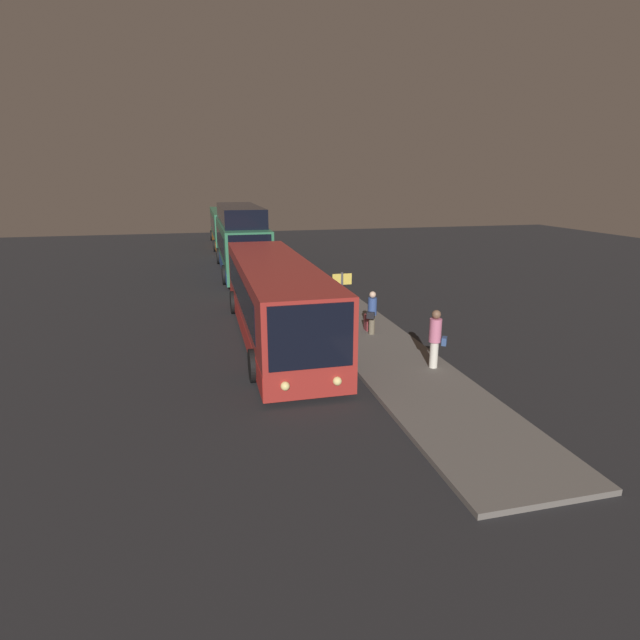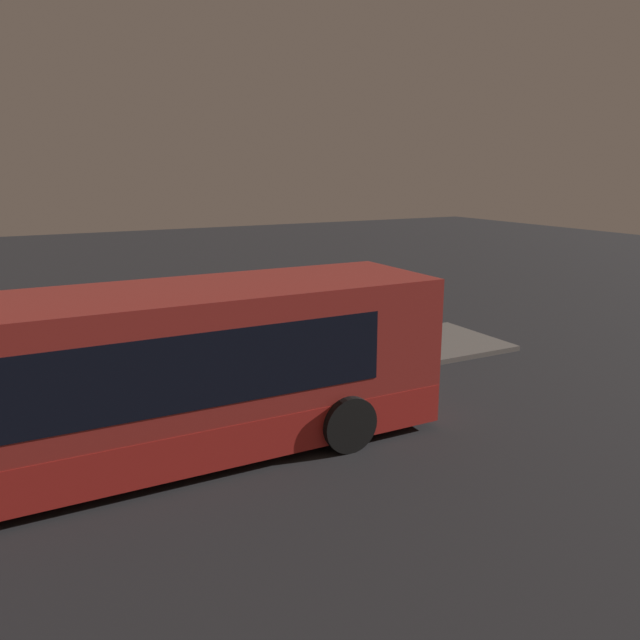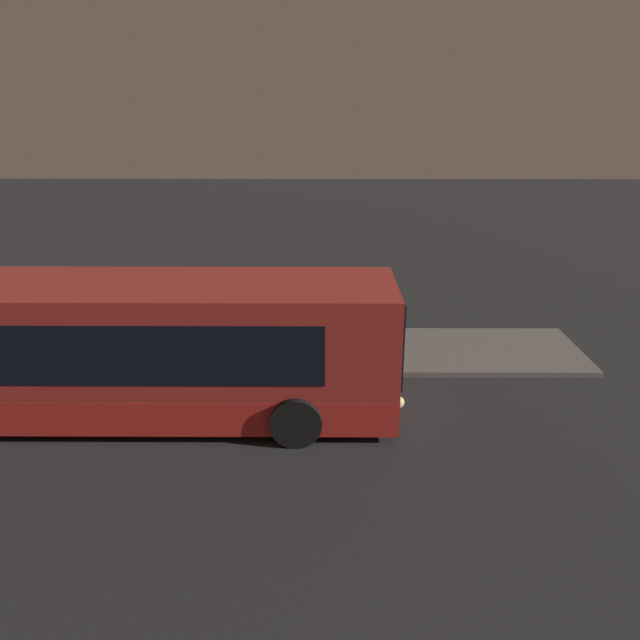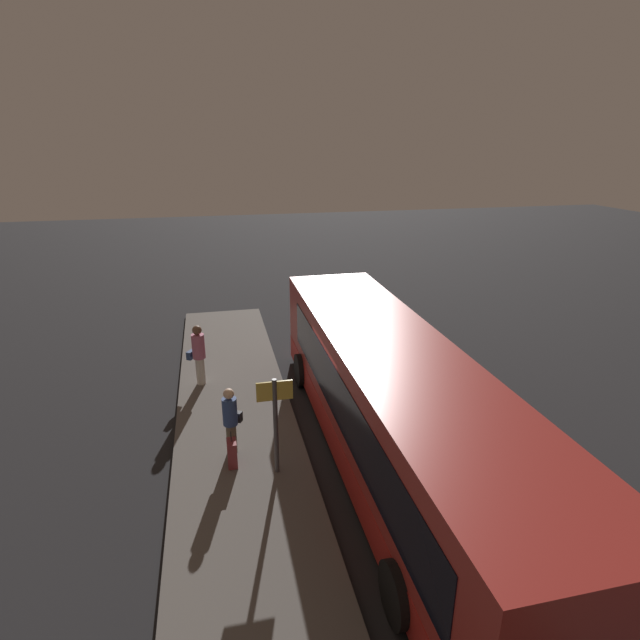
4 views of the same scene
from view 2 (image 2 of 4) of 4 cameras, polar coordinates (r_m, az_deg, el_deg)
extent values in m
plane|color=#232326|center=(11.26, -14.43, -11.61)|extent=(80.00, 80.00, 0.00)
cube|color=#605B56|center=(14.06, -17.51, -6.35)|extent=(20.00, 3.01, 0.13)
cube|color=maroon|center=(10.35, -21.39, -5.46)|extent=(12.15, 2.51, 2.66)
cube|color=#B2231E|center=(10.69, -20.93, -10.44)|extent=(12.09, 2.53, 0.70)
cube|color=black|center=(10.23, -23.23, -3.97)|extent=(9.96, 2.54, 1.17)
cube|color=black|center=(12.39, 7.53, 0.28)|extent=(0.06, 2.21, 1.70)
sphere|color=#F9E58C|center=(13.29, 5.71, -4.39)|extent=(0.24, 0.24, 0.24)
sphere|color=#F9E58C|center=(12.23, 9.31, -6.13)|extent=(0.24, 0.24, 0.24)
cylinder|color=black|center=(12.87, -3.13, -5.55)|extent=(0.99, 0.30, 0.99)
cylinder|color=black|center=(10.79, 2.58, -9.43)|extent=(0.99, 0.30, 0.99)
cylinder|color=#6B604C|center=(14.04, -18.94, -4.61)|extent=(0.32, 0.32, 0.74)
cylinder|color=#334C8C|center=(13.85, -19.16, -1.90)|extent=(0.45, 0.45, 0.64)
sphere|color=beige|center=(13.74, -19.30, -0.12)|extent=(0.24, 0.24, 0.24)
cube|color=black|center=(13.82, -18.05, -3.00)|extent=(0.26, 0.31, 0.24)
cylinder|color=silver|center=(15.60, -5.95, -1.95)|extent=(0.36, 0.36, 0.83)
cylinder|color=#CC6B8C|center=(15.41, -6.02, 0.82)|extent=(0.51, 0.51, 0.72)
sphere|color=brown|center=(15.31, -6.07, 2.63)|extent=(0.27, 0.27, 0.27)
cube|color=#334C7F|center=(15.75, -5.80, -0.05)|extent=(0.31, 0.27, 0.24)
cube|color=maroon|center=(14.02, -20.93, -5.09)|extent=(0.36, 0.21, 0.61)
cylinder|color=black|center=(13.89, -21.07, -3.43)|extent=(0.02, 0.02, 0.24)
cylinder|color=#4C4C51|center=(12.87, -22.54, -3.16)|extent=(0.10, 0.10, 2.20)
cube|color=#E5C64C|center=(12.66, -22.88, 0.50)|extent=(0.04, 0.75, 0.42)
camera|label=1|loc=(20.06, 42.30, 13.10)|focal=28.00mm
camera|label=3|loc=(6.07, 83.87, 16.15)|focal=35.00mm
camera|label=4|loc=(15.78, -61.35, 14.60)|focal=28.00mm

